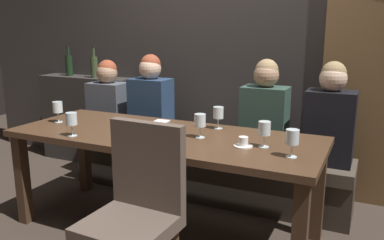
{
  "coord_description": "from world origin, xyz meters",
  "views": [
    {
      "loc": [
        1.33,
        -2.34,
        1.46
      ],
      "look_at": [
        0.19,
        0.08,
        0.84
      ],
      "focal_mm": 37.02,
      "sensor_mm": 36.0,
      "label": 1
    }
  ],
  "objects_px": {
    "diner_redhead": "(108,100)",
    "wine_glass_near_right": "(292,138)",
    "chair_near_side": "(137,204)",
    "wine_bottle_pale_label": "(94,66)",
    "diner_bearded": "(151,100)",
    "wine_glass_near_left": "(200,121)",
    "espresso_cup": "(243,143)",
    "wine_glass_end_right": "(58,108)",
    "diner_far_end": "(265,110)",
    "dining_table": "(164,145)",
    "wine_glass_center_back": "(264,130)",
    "wine_glass_end_left": "(71,119)",
    "wine_glass_far_left": "(218,113)",
    "diner_near_end": "(330,116)",
    "banquette_bench": "(203,171)",
    "wine_bottle_dark_red": "(69,65)",
    "dessert_plate": "(152,136)"
  },
  "relations": [
    {
      "from": "wine_glass_near_left",
      "to": "wine_glass_end_left",
      "type": "xyz_separation_m",
      "value": [
        -0.81,
        -0.33,
        0.0
      ]
    },
    {
      "from": "wine_bottle_pale_label",
      "to": "wine_glass_center_back",
      "type": "relative_size",
      "value": 1.99
    },
    {
      "from": "diner_far_end",
      "to": "wine_glass_near_right",
      "type": "relative_size",
      "value": 4.75
    },
    {
      "from": "wine_glass_end_left",
      "to": "chair_near_side",
      "type": "bearing_deg",
      "value": -27.16
    },
    {
      "from": "diner_redhead",
      "to": "wine_glass_near_right",
      "type": "relative_size",
      "value": 4.4
    },
    {
      "from": "diner_far_end",
      "to": "wine_glass_end_left",
      "type": "height_order",
      "value": "diner_far_end"
    },
    {
      "from": "diner_redhead",
      "to": "wine_bottle_pale_label",
      "type": "xyz_separation_m",
      "value": [
        -0.39,
        0.29,
        0.28
      ]
    },
    {
      "from": "diner_bearded",
      "to": "espresso_cup",
      "type": "distance_m",
      "value": 1.37
    },
    {
      "from": "diner_bearded",
      "to": "wine_glass_end_left",
      "type": "distance_m",
      "value": 1.03
    },
    {
      "from": "dining_table",
      "to": "dessert_plate",
      "type": "xyz_separation_m",
      "value": [
        -0.01,
        -0.14,
        0.1
      ]
    },
    {
      "from": "wine_bottle_pale_label",
      "to": "chair_near_side",
      "type": "bearing_deg",
      "value": -46.54
    },
    {
      "from": "wine_glass_end_left",
      "to": "espresso_cup",
      "type": "distance_m",
      "value": 1.17
    },
    {
      "from": "chair_near_side",
      "to": "diner_redhead",
      "type": "relative_size",
      "value": 1.36
    },
    {
      "from": "diner_bearded",
      "to": "espresso_cup",
      "type": "relative_size",
      "value": 6.56
    },
    {
      "from": "wine_glass_end_right",
      "to": "diner_far_end",
      "type": "bearing_deg",
      "value": 28.02
    },
    {
      "from": "diner_far_end",
      "to": "wine_bottle_dark_red",
      "type": "height_order",
      "value": "wine_bottle_dark_red"
    },
    {
      "from": "wine_glass_end_left",
      "to": "wine_glass_far_left",
      "type": "xyz_separation_m",
      "value": [
        0.83,
        0.62,
        0.0
      ]
    },
    {
      "from": "wine_glass_end_left",
      "to": "wine_glass_end_right",
      "type": "relative_size",
      "value": 1.0
    },
    {
      "from": "wine_glass_end_left",
      "to": "dessert_plate",
      "type": "bearing_deg",
      "value": 19.04
    },
    {
      "from": "dining_table",
      "to": "diner_bearded",
      "type": "xyz_separation_m",
      "value": [
        -0.53,
        0.71,
        0.17
      ]
    },
    {
      "from": "wine_bottle_dark_red",
      "to": "banquette_bench",
      "type": "bearing_deg",
      "value": -10.82
    },
    {
      "from": "diner_bearded",
      "to": "wine_bottle_dark_red",
      "type": "relative_size",
      "value": 2.42
    },
    {
      "from": "espresso_cup",
      "to": "wine_glass_end_right",
      "type": "bearing_deg",
      "value": 179.59
    },
    {
      "from": "espresso_cup",
      "to": "wine_glass_end_left",
      "type": "bearing_deg",
      "value": -167.12
    },
    {
      "from": "diner_far_end",
      "to": "diner_near_end",
      "type": "xyz_separation_m",
      "value": [
        0.5,
        0.0,
        0.0
      ]
    },
    {
      "from": "wine_glass_center_back",
      "to": "wine_glass_far_left",
      "type": "bearing_deg",
      "value": 144.03
    },
    {
      "from": "dining_table",
      "to": "wine_glass_near_left",
      "type": "bearing_deg",
      "value": 2.46
    },
    {
      "from": "diner_bearded",
      "to": "wine_glass_end_left",
      "type": "relative_size",
      "value": 4.8
    },
    {
      "from": "diner_bearded",
      "to": "diner_near_end",
      "type": "xyz_separation_m",
      "value": [
        1.56,
        0.01,
        -0.0
      ]
    },
    {
      "from": "diner_far_end",
      "to": "dining_table",
      "type": "bearing_deg",
      "value": -126.43
    },
    {
      "from": "diner_redhead",
      "to": "chair_near_side",
      "type": "bearing_deg",
      "value": -48.87
    },
    {
      "from": "diner_bearded",
      "to": "dessert_plate",
      "type": "bearing_deg",
      "value": -58.6
    },
    {
      "from": "wine_glass_near_right",
      "to": "wine_glass_end_left",
      "type": "xyz_separation_m",
      "value": [
        -1.46,
        -0.18,
        0.0
      ]
    },
    {
      "from": "diner_bearded",
      "to": "wine_bottle_pale_label",
      "type": "height_order",
      "value": "wine_bottle_pale_label"
    },
    {
      "from": "wine_bottle_pale_label",
      "to": "dessert_plate",
      "type": "bearing_deg",
      "value": -39.65
    },
    {
      "from": "diner_redhead",
      "to": "wine_bottle_pale_label",
      "type": "distance_m",
      "value": 0.56
    },
    {
      "from": "wine_glass_far_left",
      "to": "espresso_cup",
      "type": "xyz_separation_m",
      "value": [
        0.31,
        -0.36,
        -0.09
      ]
    },
    {
      "from": "banquette_bench",
      "to": "wine_glass_far_left",
      "type": "xyz_separation_m",
      "value": [
        0.3,
        -0.41,
        0.63
      ]
    },
    {
      "from": "chair_near_side",
      "to": "wine_bottle_pale_label",
      "type": "xyz_separation_m",
      "value": [
        -1.64,
        1.73,
        0.51
      ]
    },
    {
      "from": "wine_glass_end_left",
      "to": "espresso_cup",
      "type": "bearing_deg",
      "value": 12.88
    },
    {
      "from": "banquette_bench",
      "to": "wine_bottle_dark_red",
      "type": "relative_size",
      "value": 7.67
    },
    {
      "from": "wine_glass_center_back",
      "to": "diner_near_end",
      "type": "bearing_deg",
      "value": 67.45
    },
    {
      "from": "dining_table",
      "to": "wine_glass_end_right",
      "type": "height_order",
      "value": "wine_glass_end_right"
    },
    {
      "from": "wine_glass_near_right",
      "to": "wine_glass_near_left",
      "type": "bearing_deg",
      "value": 166.53
    },
    {
      "from": "wine_glass_far_left",
      "to": "diner_far_end",
      "type": "bearing_deg",
      "value": 61.21
    },
    {
      "from": "wine_glass_end_right",
      "to": "wine_glass_far_left",
      "type": "distance_m",
      "value": 1.26
    },
    {
      "from": "banquette_bench",
      "to": "dessert_plate",
      "type": "distance_m",
      "value": 0.99
    },
    {
      "from": "banquette_bench",
      "to": "diner_near_end",
      "type": "bearing_deg",
      "value": 1.06
    },
    {
      "from": "diner_redhead",
      "to": "diner_bearded",
      "type": "xyz_separation_m",
      "value": [
        0.49,
        -0.01,
        0.03
      ]
    },
    {
      "from": "wine_glass_end_left",
      "to": "dessert_plate",
      "type": "distance_m",
      "value": 0.56
    }
  ]
}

